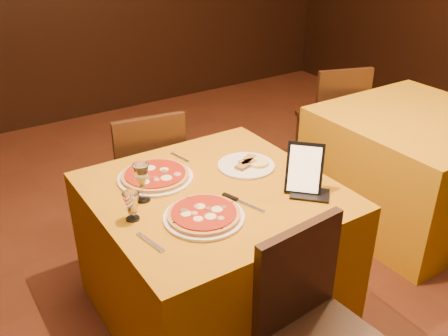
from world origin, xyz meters
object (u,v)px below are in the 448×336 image
tablet (305,168)px  chair_side_far (329,119)px  side_table (412,168)px  chair_main_far (144,175)px  water_glass (132,206)px  pizza_near (204,216)px  main_table (214,252)px  wine_glass (142,182)px  pizza_far (155,176)px

tablet → chair_side_far: bearing=87.0°
side_table → chair_side_far: chair_side_far is taller
chair_main_far → water_glass: 1.02m
pizza_near → side_table: bearing=8.0°
main_table → wine_glass: bearing=164.6°
water_glass → main_table: bearing=3.8°
main_table → pizza_near: 0.46m
side_table → pizza_far: size_ratio=2.94×
side_table → chair_main_far: size_ratio=1.21×
main_table → tablet: (0.35, -0.24, 0.49)m
main_table → water_glass: bearing=-176.2°
side_table → water_glass: (-2.05, -0.09, 0.44)m
pizza_near → tablet: size_ratio=1.45×
water_glass → tablet: size_ratio=0.53×
water_glass → tablet: tablet is taller
pizza_far → water_glass: water_glass is taller
side_table → wine_glass: bearing=179.2°
water_glass → pizza_near: bearing=-32.2°
chair_side_far → wine_glass: bearing=41.1°
chair_main_far → pizza_near: (-0.17, -1.01, 0.31)m
wine_glass → water_glass: 0.16m
main_table → pizza_near: bearing=-130.7°
chair_main_far → chair_side_far: bearing=-170.0°
side_table → water_glass: size_ratio=8.46×
wine_glass → pizza_far: bearing=48.4°
chair_side_far → pizza_near: (-1.79, -1.06, 0.31)m
chair_main_far → pizza_far: size_ratio=2.43×
pizza_far → water_glass: (-0.24, -0.27, 0.05)m
wine_glass → pizza_near: bearing=-60.9°
tablet → chair_main_far: bearing=154.0°
main_table → side_table: same height
chair_main_far → pizza_near: bearing=89.0°
chair_side_far → pizza_near: chair_side_far is taller
main_table → chair_main_far: (0.00, 0.82, 0.08)m
pizza_near → tablet: 0.53m
chair_main_far → chair_side_far: 1.62m
chair_side_far → tablet: size_ratio=3.73×
pizza_near → pizza_far: bearing=92.8°
pizza_far → tablet: size_ratio=1.54×
water_glass → tablet: (0.78, -0.21, 0.06)m
chair_main_far → wine_glass: bearing=74.6°
wine_glass → chair_side_far: bearing=21.9°
pizza_near → water_glass: (-0.26, 0.16, 0.05)m
side_table → pizza_near: pizza_near is taller
side_table → pizza_far: 1.86m
pizza_far → wine_glass: bearing=-131.6°
chair_main_far → tablet: size_ratio=3.73×
main_table → tablet: 0.65m
pizza_far → side_table: bearing=-5.7°
wine_glass → water_glass: (-0.10, -0.12, -0.03)m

